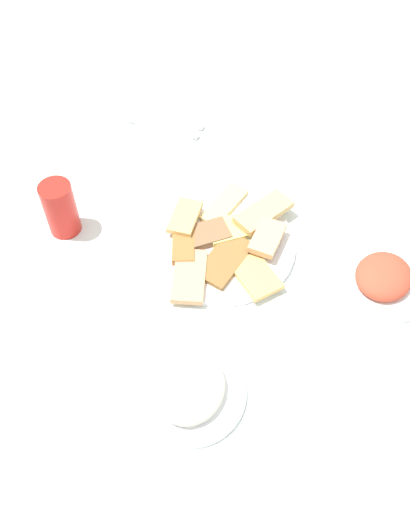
{
  "coord_description": "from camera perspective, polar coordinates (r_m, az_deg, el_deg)",
  "views": [
    {
      "loc": [
        -0.43,
        0.46,
        1.61
      ],
      "look_at": [
        0.0,
        -0.04,
        0.76
      ],
      "focal_mm": 38.37,
      "sensor_mm": 36.0,
      "label": 1
    }
  ],
  "objects": [
    {
      "name": "soda_can",
      "position": [
        1.15,
        -14.85,
        4.81
      ],
      "size": [
        0.07,
        0.07,
        0.12
      ],
      "primitive_type": "cylinder",
      "rotation": [
        0.0,
        0.0,
        4.66
      ],
      "color": "red",
      "rests_on": "dining_table"
    },
    {
      "name": "fork",
      "position": [
        1.42,
        -3.34,
        13.85
      ],
      "size": [
        0.16,
        0.08,
        0.0
      ],
      "primitive_type": "cube",
      "rotation": [
        0.0,
        0.0,
        0.4
      ],
      "color": "silver",
      "rests_on": "paper_napkin"
    },
    {
      "name": "pide_platter",
      "position": [
        1.12,
        1.87,
        1.42
      ],
      "size": [
        0.31,
        0.35,
        0.04
      ],
      "color": "white",
      "rests_on": "dining_table"
    },
    {
      "name": "dining_table",
      "position": [
        1.14,
        -1.17,
        -4.66
      ],
      "size": [
        1.1,
        0.89,
        0.73
      ],
      "color": "silver",
      "rests_on": "ground_plane"
    },
    {
      "name": "salad_plate_rice",
      "position": [
        0.94,
        -1.58,
        -13.68
      ],
      "size": [
        0.19,
        0.19,
        0.05
      ],
      "color": "white",
      "rests_on": "dining_table"
    },
    {
      "name": "spoon",
      "position": [
        1.4,
        -4.38,
        13.15
      ],
      "size": [
        0.18,
        0.08,
        0.0
      ],
      "primitive_type": "cube",
      "rotation": [
        0.0,
        0.0,
        0.34
      ],
      "color": "silver",
      "rests_on": "paper_napkin"
    },
    {
      "name": "ground_plane",
      "position": [
        1.73,
        -0.81,
        -16.74
      ],
      "size": [
        6.0,
        6.0,
        0.0
      ],
      "primitive_type": "plane",
      "color": "#B2B3AC"
    },
    {
      "name": "paper_napkin",
      "position": [
        1.41,
        -3.85,
        13.38
      ],
      "size": [
        0.2,
        0.2,
        0.0
      ],
      "primitive_type": "cube",
      "rotation": [
        0.0,
        0.0,
        0.34
      ],
      "color": "white",
      "rests_on": "dining_table"
    },
    {
      "name": "salad_plate_greens",
      "position": [
        1.11,
        18.05,
        -2.22
      ],
      "size": [
        0.19,
        0.19,
        0.05
      ],
      "color": "white",
      "rests_on": "dining_table"
    }
  ]
}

